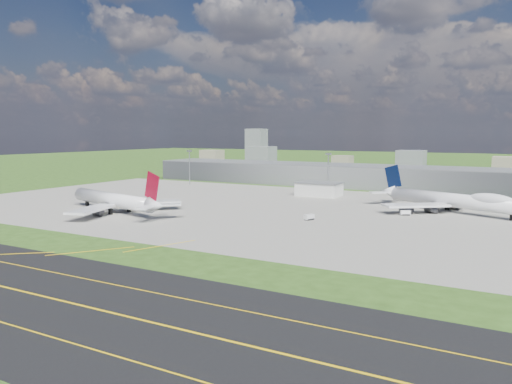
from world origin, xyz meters
The scene contains 21 objects.
ground centered at (0.00, 150.00, 0.00)m, with size 1400.00×1400.00×0.00m, color #2D4C17.
apron centered at (10.00, 40.00, 0.04)m, with size 360.00×190.00×0.08m, color gray.
terminal centered at (0.00, 165.00, 7.50)m, with size 300.00×42.00×15.00m, color slate.
ops_building centered at (10.00, 100.00, 4.00)m, with size 26.00×16.00×8.00m, color silver.
mast_west centered at (-100.00, 115.00, 17.71)m, with size 3.50×2.00×25.90m.
mast_center centered at (10.00, 115.00, 17.71)m, with size 3.50×2.00×25.90m.
airliner_red_twin centered at (-51.77, -8.98, 5.80)m, with size 78.30×59.94×21.78m.
airliner_blue_quad centered at (92.28, 70.53, 6.06)m, with size 79.52×60.50×21.81m.
tug_yellow centered at (-54.53, 8.05, 0.97)m, with size 4.06×4.36×1.88m.
van_white_near centered at (39.03, 17.34, 1.29)m, with size 3.83×5.45×2.55m.
van_white_far centered at (73.35, 51.09, 1.20)m, with size 4.95×4.24×2.36m.
bldg_far_w centered at (-220.00, 320.00, 9.00)m, with size 24.00×20.00×18.00m, color gray.
bldg_w centered at (-140.00, 300.00, 12.00)m, with size 28.00×22.00×24.00m, color slate.
bldg_cw centered at (-60.00, 340.00, 7.00)m, with size 20.00×18.00×14.00m, color gray.
bldg_c centered at (20.00, 310.00, 11.00)m, with size 26.00×20.00×22.00m, color slate.
bldg_ce centered at (100.00, 350.00, 8.00)m, with size 22.00×24.00×16.00m, color gray.
bldg_tall_w centered at (-180.00, 360.00, 22.00)m, with size 22.00×20.00×44.00m, color slate.
tree_far_w centered at (-200.00, 270.00, 5.18)m, with size 7.20×7.20×8.80m.
tree_w centered at (-110.00, 265.00, 4.86)m, with size 6.75×6.75×8.25m.
tree_c centered at (-20.00, 280.00, 5.84)m, with size 8.10×8.10×9.90m.
tree_e centered at (70.00, 275.00, 5.51)m, with size 7.65×7.65×9.35m.
Camera 1 is at (125.52, -185.02, 38.53)m, focal length 35.00 mm.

